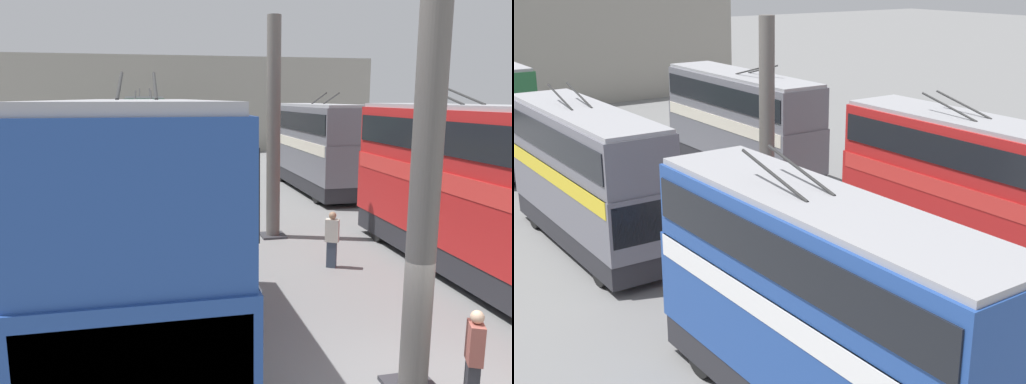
% 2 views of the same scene
% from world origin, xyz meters
% --- Properties ---
extents(depot_back_wall, '(0.50, 36.00, 9.28)m').
position_xyz_m(depot_back_wall, '(41.85, 0.00, 4.64)').
color(depot_back_wall, gray).
rests_on(depot_back_wall, ground_plane).
extents(support_column_near, '(0.94, 0.94, 8.25)m').
position_xyz_m(support_column_near, '(0.14, 0.00, 4.00)').
color(support_column_near, '#605B56').
rests_on(support_column_near, ground_plane).
extents(support_column_far, '(0.94, 0.94, 8.25)m').
position_xyz_m(support_column_far, '(10.78, 0.00, 4.00)').
color(support_column_far, '#605B56').
rests_on(support_column_far, ground_plane).
extents(bus_left_near, '(10.83, 2.54, 5.72)m').
position_xyz_m(bus_left_near, '(5.46, -4.76, 2.91)').
color(bus_left_near, black).
rests_on(bus_left_near, ground_plane).
extents(bus_left_far, '(10.12, 2.54, 5.59)m').
position_xyz_m(bus_left_far, '(19.72, -4.76, 2.82)').
color(bus_left_far, black).
rests_on(bus_left_far, ground_plane).
extents(bus_right_near, '(9.71, 2.54, 5.89)m').
position_xyz_m(bus_right_near, '(1.99, 4.76, 3.01)').
color(bus_right_near, black).
rests_on(bus_right_near, ground_plane).
extents(bus_right_mid, '(9.48, 2.54, 5.67)m').
position_xyz_m(bus_right_mid, '(14.99, 4.76, 2.88)').
color(bus_right_mid, black).
rests_on(bus_right_mid, ground_plane).
extents(bus_right_far, '(9.85, 2.54, 6.01)m').
position_xyz_m(bus_right_far, '(28.64, 4.76, 3.08)').
color(bus_right_far, black).
rests_on(bus_right_far, ground_plane).
extents(person_aisle_foreground, '(0.48, 0.39, 1.77)m').
position_xyz_m(person_aisle_foreground, '(-0.49, -0.76, 0.94)').
color(person_aisle_foreground, '#2D2D33').
rests_on(person_aisle_foreground, ground_plane).
extents(person_aisle_midway, '(0.42, 0.48, 1.81)m').
position_xyz_m(person_aisle_midway, '(6.89, -0.95, 0.96)').
color(person_aisle_midway, '#384251').
rests_on(person_aisle_midway, ground_plane).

